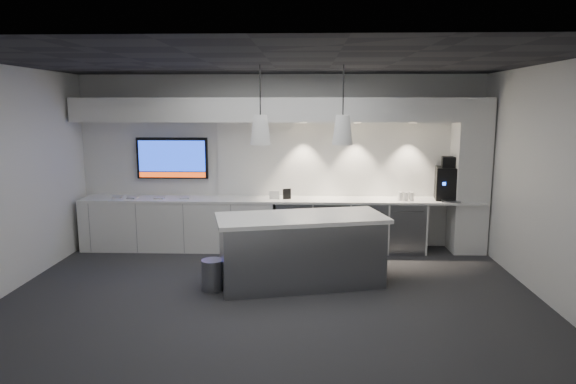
{
  "coord_description": "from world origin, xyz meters",
  "views": [
    {
      "loc": [
        0.45,
        -6.44,
        2.47
      ],
      "look_at": [
        0.18,
        1.1,
        1.2
      ],
      "focal_mm": 32.0,
      "sensor_mm": 36.0,
      "label": 1
    }
  ],
  "objects_px": {
    "wall_tv": "(172,158)",
    "bin": "(213,275)",
    "coffee_machine": "(448,182)",
    "island": "(301,250)"
  },
  "relations": [
    {
      "from": "bin",
      "to": "coffee_machine",
      "type": "xyz_separation_m",
      "value": [
        3.65,
        2.04,
        0.99
      ]
    },
    {
      "from": "wall_tv",
      "to": "bin",
      "type": "bearing_deg",
      "value": -64.37
    },
    {
      "from": "wall_tv",
      "to": "bin",
      "type": "distance_m",
      "value": 2.87
    },
    {
      "from": "island",
      "to": "coffee_machine",
      "type": "bearing_deg",
      "value": 22.34
    },
    {
      "from": "wall_tv",
      "to": "island",
      "type": "distance_m",
      "value": 3.22
    },
    {
      "from": "wall_tv",
      "to": "bin",
      "type": "xyz_separation_m",
      "value": [
        1.1,
        -2.28,
        -1.35
      ]
    },
    {
      "from": "bin",
      "to": "coffee_machine",
      "type": "bearing_deg",
      "value": 29.18
    },
    {
      "from": "island",
      "to": "coffee_machine",
      "type": "height_order",
      "value": "coffee_machine"
    },
    {
      "from": "island",
      "to": "bin",
      "type": "height_order",
      "value": "island"
    },
    {
      "from": "wall_tv",
      "to": "coffee_machine",
      "type": "distance_m",
      "value": 4.76
    }
  ]
}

